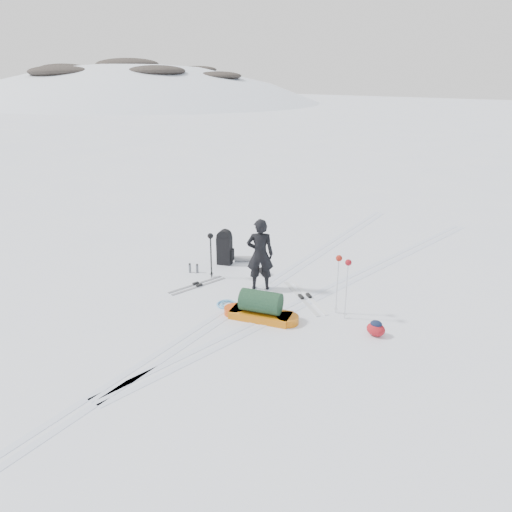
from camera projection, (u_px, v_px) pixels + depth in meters
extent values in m
plane|color=white|center=(253.00, 296.00, 12.12)|extent=(200.00, 200.00, 0.00)
ellipsoid|color=white|center=(147.00, 296.00, 106.57)|extent=(143.00, 121.00, 93.50)
ellipsoid|color=black|center=(127.00, 64.00, 90.46)|extent=(13.00, 10.00, 2.20)
ellipsoid|color=black|center=(156.00, 71.00, 78.51)|extent=(10.40, 8.00, 1.76)
ellipsoid|color=black|center=(105.00, 70.00, 101.83)|extent=(9.10, 7.00, 1.54)
ellipsoid|color=black|center=(59.00, 72.00, 80.37)|extent=(11.70, 9.00, 1.98)
ellipsoid|color=black|center=(198.00, 70.00, 92.51)|extent=(7.80, 6.00, 1.32)
ellipsoid|color=black|center=(63.00, 68.00, 89.16)|extent=(9.88, 7.60, 1.67)
ellipsoid|color=black|center=(218.00, 76.00, 81.44)|extent=(8.32, 6.40, 1.41)
ellipsoid|color=black|center=(52.00, 74.00, 98.08)|extent=(7.80, 6.00, 1.32)
cube|color=silver|center=(249.00, 294.00, 12.19)|extent=(1.40, 17.97, 0.01)
cube|color=silver|center=(257.00, 297.00, 12.05)|extent=(1.40, 17.97, 0.01)
cube|color=silver|center=(339.00, 282.00, 12.91)|extent=(2.09, 13.88, 0.01)
cube|color=silver|center=(347.00, 284.00, 12.77)|extent=(2.09, 13.88, 0.01)
imported|color=black|center=(260.00, 255.00, 12.21)|extent=(0.79, 0.74, 1.82)
cube|color=#CC690C|center=(261.00, 315.00, 10.97)|extent=(1.44, 0.91, 0.17)
cylinder|color=#C7660B|center=(287.00, 320.00, 10.77)|extent=(0.61, 0.61, 0.17)
cylinder|color=#CF440C|center=(235.00, 311.00, 11.17)|extent=(0.61, 0.61, 0.17)
cylinder|color=#16321F|center=(261.00, 302.00, 10.85)|extent=(1.00, 0.72, 0.49)
cube|color=black|center=(225.00, 251.00, 13.99)|extent=(0.47, 0.40, 0.79)
cylinder|color=black|center=(224.00, 237.00, 13.85)|extent=(0.45, 0.39, 0.38)
cube|color=black|center=(232.00, 255.00, 14.00)|extent=(0.16, 0.22, 0.34)
cylinder|color=gray|center=(245.00, 259.00, 14.27)|extent=(0.60, 0.50, 0.17)
cylinder|color=black|center=(211.00, 257.00, 13.06)|extent=(0.02, 0.02, 1.13)
cylinder|color=black|center=(211.00, 258.00, 12.99)|extent=(0.02, 0.02, 1.13)
torus|color=black|center=(212.00, 273.00, 13.23)|extent=(0.09, 0.09, 0.01)
torus|color=black|center=(211.00, 274.00, 13.16)|extent=(0.09, 0.09, 0.01)
sphere|color=black|center=(210.00, 236.00, 12.82)|extent=(0.15, 0.15, 0.15)
cylinder|color=silver|center=(337.00, 287.00, 11.03)|extent=(0.03, 0.03, 1.30)
cylinder|color=silver|center=(346.00, 291.00, 10.79)|extent=(0.03, 0.03, 1.30)
torus|color=silver|center=(336.00, 309.00, 11.22)|extent=(0.11, 0.11, 0.01)
torus|color=#B1B4B9|center=(345.00, 314.00, 10.98)|extent=(0.11, 0.11, 0.01)
sphere|color=maroon|center=(339.00, 258.00, 10.80)|extent=(0.14, 0.14, 0.14)
sphere|color=maroon|center=(348.00, 263.00, 10.55)|extent=(0.14, 0.14, 0.14)
cube|color=#96979E|center=(199.00, 286.00, 12.64)|extent=(0.42, 1.60, 0.01)
cube|color=#919499|center=(196.00, 284.00, 12.75)|extent=(0.42, 1.60, 0.01)
cube|color=black|center=(199.00, 285.00, 12.63)|extent=(0.10, 0.17, 0.05)
cube|color=black|center=(196.00, 283.00, 12.74)|extent=(0.10, 0.17, 0.05)
cube|color=silver|center=(301.00, 298.00, 11.98)|extent=(1.70, 1.25, 0.02)
cube|color=white|center=(309.00, 297.00, 12.03)|extent=(1.70, 1.25, 0.02)
cube|color=black|center=(301.00, 297.00, 11.96)|extent=(0.21, 0.18, 0.06)
cube|color=black|center=(309.00, 295.00, 12.02)|extent=(0.21, 0.18, 0.06)
torus|color=#5AA3DB|center=(227.00, 304.00, 11.62)|extent=(0.62, 0.62, 0.05)
torus|color=#56A4D1|center=(228.00, 304.00, 11.62)|extent=(0.49, 0.49, 0.04)
ellipsoid|color=maroon|center=(376.00, 329.00, 10.25)|extent=(0.48, 0.43, 0.28)
ellipsoid|color=black|center=(376.00, 324.00, 10.21)|extent=(0.31, 0.28, 0.14)
cylinder|color=slate|center=(190.00, 268.00, 13.48)|extent=(0.07, 0.07, 0.23)
cylinder|color=#505257|center=(197.00, 269.00, 13.48)|extent=(0.07, 0.07, 0.22)
cylinder|color=black|center=(190.00, 264.00, 13.44)|extent=(0.06, 0.06, 0.03)
cylinder|color=black|center=(197.00, 265.00, 13.44)|extent=(0.06, 0.06, 0.03)
ellipsoid|color=black|center=(264.00, 271.00, 13.37)|extent=(0.36, 0.29, 0.20)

